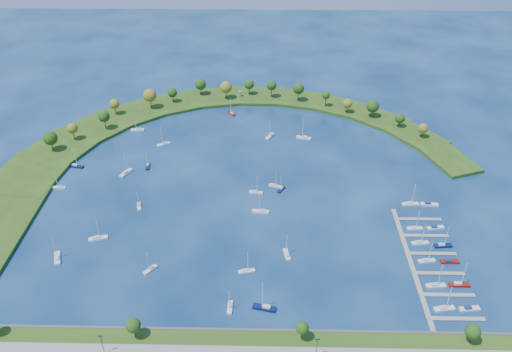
{
  "coord_description": "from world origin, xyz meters",
  "views": [
    {
      "loc": [
        10.04,
        -242.81,
        167.35
      ],
      "look_at": [
        5.0,
        5.0,
        4.0
      ],
      "focal_mm": 36.85,
      "sensor_mm": 36.0,
      "label": 1
    }
  ],
  "objects_px": {
    "moored_boat_5": "(126,172)",
    "docked_boat_11": "(429,204)",
    "moored_boat_12": "(256,192)",
    "docked_boat_10": "(410,203)",
    "moored_boat_6": "(148,166)",
    "moored_boat_11": "(304,137)",
    "moored_boat_18": "(232,113)",
    "moored_boat_3": "(261,211)",
    "docked_boat_1": "(469,309)",
    "moored_boat_0": "(98,238)",
    "docked_boat_4": "(427,260)",
    "moored_boat_7": "(287,254)",
    "docked_boat_2": "(436,285)",
    "docked_boat_0": "(444,308)",
    "docked_boat_7": "(443,245)",
    "moored_boat_20": "(76,166)",
    "moored_boat_19": "(59,187)",
    "docked_boat_5": "(449,261)",
    "harbor_tower": "(240,94)",
    "moored_boat_8": "(265,307)",
    "moored_boat_17": "(57,258)",
    "moored_boat_13": "(150,269)",
    "docked_boat_9": "(435,228)",
    "docked_boat_6": "(420,242)",
    "moored_boat_10": "(138,129)",
    "moored_boat_9": "(230,307)",
    "docked_boat_3": "(459,284)",
    "moored_boat_2": "(139,206)",
    "moored_boat_16": "(270,136)",
    "moored_boat_15": "(247,271)",
    "docked_boat_8": "(415,228)",
    "moored_boat_4": "(275,185)",
    "moored_boat_14": "(281,189)"
  },
  "relations": [
    {
      "from": "moored_boat_14",
      "to": "moored_boat_4",
      "type": "bearing_deg",
      "value": -107.19
    },
    {
      "from": "moored_boat_3",
      "to": "moored_boat_13",
      "type": "distance_m",
      "value": 66.71
    },
    {
      "from": "moored_boat_2",
      "to": "moored_boat_8",
      "type": "height_order",
      "value": "moored_boat_8"
    },
    {
      "from": "docked_boat_10",
      "to": "docked_boat_9",
      "type": "bearing_deg",
      "value": -73.17
    },
    {
      "from": "moored_boat_11",
      "to": "docked_boat_11",
      "type": "relative_size",
      "value": 1.5
    },
    {
      "from": "moored_boat_7",
      "to": "docked_boat_3",
      "type": "relative_size",
      "value": 0.87
    },
    {
      "from": "moored_boat_7",
      "to": "docked_boat_2",
      "type": "distance_m",
      "value": 67.48
    },
    {
      "from": "moored_boat_16",
      "to": "docked_boat_3",
      "type": "distance_m",
      "value": 156.43
    },
    {
      "from": "moored_boat_5",
      "to": "docked_boat_11",
      "type": "distance_m",
      "value": 171.02
    },
    {
      "from": "moored_boat_9",
      "to": "moored_boat_4",
      "type": "bearing_deg",
      "value": 169.05
    },
    {
      "from": "docked_boat_1",
      "to": "moored_boat_0",
      "type": "bearing_deg",
      "value": 158.11
    },
    {
      "from": "moored_boat_9",
      "to": "docked_boat_0",
      "type": "relative_size",
      "value": 0.83
    },
    {
      "from": "moored_boat_6",
      "to": "docked_boat_2",
      "type": "distance_m",
      "value": 173.72
    },
    {
      "from": "moored_boat_18",
      "to": "moored_boat_3",
      "type": "bearing_deg",
      "value": 154.85
    },
    {
      "from": "moored_boat_3",
      "to": "docked_boat_4",
      "type": "bearing_deg",
      "value": 159.87
    },
    {
      "from": "moored_boat_11",
      "to": "docked_boat_11",
      "type": "height_order",
      "value": "moored_boat_11"
    },
    {
      "from": "moored_boat_10",
      "to": "moored_boat_19",
      "type": "xyz_separation_m",
      "value": [
        -29.69,
        -68.24,
        -0.06
      ]
    },
    {
      "from": "moored_boat_12",
      "to": "docked_boat_10",
      "type": "xyz_separation_m",
      "value": [
        82.7,
        -9.18,
        0.06
      ]
    },
    {
      "from": "moored_boat_16",
      "to": "docked_boat_10",
      "type": "xyz_separation_m",
      "value": [
        74.86,
        -73.18,
        0.01
      ]
    },
    {
      "from": "moored_boat_8",
      "to": "moored_boat_17",
      "type": "relative_size",
      "value": 1.08
    },
    {
      "from": "moored_boat_20",
      "to": "docked_boat_5",
      "type": "height_order",
      "value": "moored_boat_20"
    },
    {
      "from": "moored_boat_2",
      "to": "docked_boat_11",
      "type": "distance_m",
      "value": 154.6
    },
    {
      "from": "moored_boat_17",
      "to": "docked_boat_2",
      "type": "bearing_deg",
      "value": -113.86
    },
    {
      "from": "moored_boat_9",
      "to": "moored_boat_6",
      "type": "bearing_deg",
      "value": -151.68
    },
    {
      "from": "harbor_tower",
      "to": "moored_boat_3",
      "type": "xyz_separation_m",
      "value": [
        17.17,
        -139.1,
        -3.24
      ]
    },
    {
      "from": "moored_boat_13",
      "to": "docked_boat_9",
      "type": "height_order",
      "value": "moored_boat_13"
    },
    {
      "from": "docked_boat_3",
      "to": "moored_boat_13",
      "type": "bearing_deg",
      "value": 175.92
    },
    {
      "from": "moored_boat_0",
      "to": "moored_boat_20",
      "type": "relative_size",
      "value": 1.05
    },
    {
      "from": "moored_boat_20",
      "to": "moored_boat_4",
      "type": "bearing_deg",
      "value": 3.64
    },
    {
      "from": "moored_boat_19",
      "to": "docked_boat_5",
      "type": "bearing_deg",
      "value": 165.48
    },
    {
      "from": "docked_boat_11",
      "to": "docked_boat_3",
      "type": "bearing_deg",
      "value": -88.49
    },
    {
      "from": "moored_boat_3",
      "to": "moored_boat_18",
      "type": "relative_size",
      "value": 1.13
    },
    {
      "from": "moored_boat_6",
      "to": "moored_boat_11",
      "type": "bearing_deg",
      "value": 103.73
    },
    {
      "from": "moored_boat_2",
      "to": "moored_boat_10",
      "type": "distance_m",
      "value": 86.78
    },
    {
      "from": "moored_boat_19",
      "to": "docked_boat_5",
      "type": "xyz_separation_m",
      "value": [
        200.91,
        -56.21,
        -0.22
      ]
    },
    {
      "from": "moored_boat_9",
      "to": "moored_boat_18",
      "type": "distance_m",
      "value": 180.16
    },
    {
      "from": "docked_boat_6",
      "to": "moored_boat_10",
      "type": "bearing_deg",
      "value": 137.65
    },
    {
      "from": "moored_boat_10",
      "to": "docked_boat_6",
      "type": "relative_size",
      "value": 1.04
    },
    {
      "from": "moored_boat_5",
      "to": "docked_boat_7",
      "type": "distance_m",
      "value": 177.67
    },
    {
      "from": "moored_boat_8",
      "to": "moored_boat_17",
      "type": "distance_m",
      "value": 101.01
    },
    {
      "from": "docked_boat_0",
      "to": "docked_boat_7",
      "type": "distance_m",
      "value": 41.39
    },
    {
      "from": "docked_boat_3",
      "to": "moored_boat_8",
      "type": "bearing_deg",
      "value": -171.14
    },
    {
      "from": "moored_boat_2",
      "to": "docked_boat_9",
      "type": "height_order",
      "value": "moored_boat_2"
    },
    {
      "from": "moored_boat_15",
      "to": "docked_boat_11",
      "type": "distance_m",
      "value": 109.21
    },
    {
      "from": "moored_boat_7",
      "to": "docked_boat_5",
      "type": "relative_size",
      "value": 1.35
    },
    {
      "from": "docked_boat_8",
      "to": "moored_boat_3",
      "type": "bearing_deg",
      "value": 165.64
    },
    {
      "from": "harbor_tower",
      "to": "moored_boat_20",
      "type": "distance_m",
      "value": 134.48
    },
    {
      "from": "moored_boat_6",
      "to": "moored_boat_12",
      "type": "distance_m",
      "value": 69.88
    },
    {
      "from": "moored_boat_19",
      "to": "docked_boat_5",
      "type": "distance_m",
      "value": 208.63
    },
    {
      "from": "moored_boat_17",
      "to": "docked_boat_10",
      "type": "distance_m",
      "value": 180.3
    }
  ]
}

